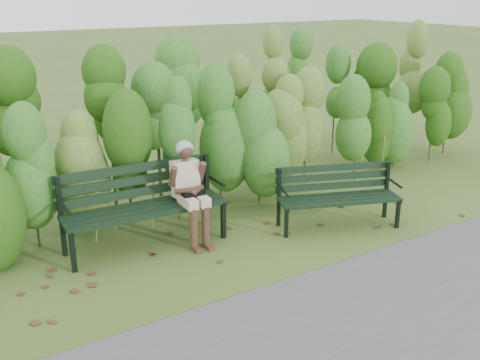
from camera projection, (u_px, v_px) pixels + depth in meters
ground at (255, 244)px, 7.00m from camera, size 80.00×80.00×0.00m
footpath at (386, 330)px, 5.24m from camera, size 60.00×2.50×0.01m
hedge_band at (184, 118)px, 8.08m from camera, size 11.04×1.67×2.42m
leaf_litter at (227, 255)px, 6.73m from camera, size 5.97×2.28×0.01m
bench_left at (142, 200)px, 6.85m from camera, size 2.01×0.76×0.99m
bench_right at (337, 191)px, 7.45m from camera, size 1.68×1.06×0.80m
seated_woman at (190, 185)px, 6.90m from camera, size 0.48×0.70×1.27m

